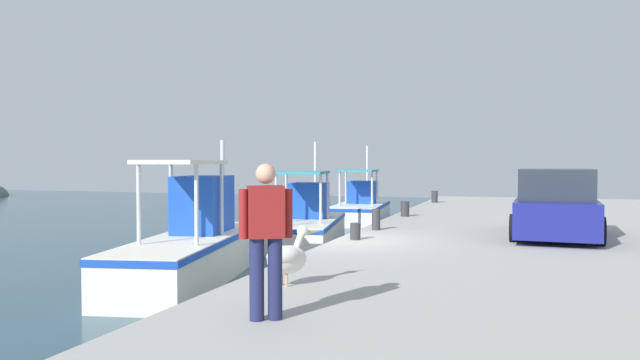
{
  "coord_description": "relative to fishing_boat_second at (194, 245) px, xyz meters",
  "views": [
    {
      "loc": [
        -12.71,
        -3.92,
        2.52
      ],
      "look_at": [
        5.2,
        2.08,
        1.96
      ],
      "focal_mm": 33.68,
      "sensor_mm": 36.0,
      "label": 1
    }
  ],
  "objects": [
    {
      "name": "fishing_boat_third",
      "position": [
        6.44,
        -0.23,
        -0.12
      ],
      "size": [
        5.81,
        2.89,
        3.22
      ],
      "color": "silver",
      "rests_on": "ground"
    },
    {
      "name": "mooring_bollard_second",
      "position": [
        3.53,
        -3.18,
        0.33
      ],
      "size": [
        0.21,
        0.21,
        0.53
      ],
      "primitive_type": "cylinder",
      "color": "#333338",
      "rests_on": "quay_pier"
    },
    {
      "name": "fishing_boat_second",
      "position": [
        0.0,
        0.0,
        0.0
      ],
      "size": [
        6.41,
        2.87,
        3.07
      ],
      "color": "silver",
      "rests_on": "ground"
    },
    {
      "name": "quay_pier",
      "position": [
        1.41,
        -7.73,
        -0.33
      ],
      "size": [
        36.0,
        10.0,
        0.8
      ],
      "primitive_type": "cube",
      "color": "#9E9E99",
      "rests_on": "ground"
    },
    {
      "name": "mooring_bollard_third",
      "position": [
        7.53,
        -3.18,
        0.31
      ],
      "size": [
        0.27,
        0.27,
        0.48
      ],
      "primitive_type": "cylinder",
      "color": "#333338",
      "rests_on": "quay_pier"
    },
    {
      "name": "mooring_bollard_nearest",
      "position": [
        1.52,
        -3.18,
        0.25
      ],
      "size": [
        0.23,
        0.23,
        0.37
      ],
      "primitive_type": "cylinder",
      "color": "#333338",
      "rests_on": "quay_pier"
    },
    {
      "name": "fisherman_standing",
      "position": [
        -5.33,
        -4.03,
        1.0
      ],
      "size": [
        0.41,
        0.52,
        1.7
      ],
      "color": "#1E234C",
      "rests_on": "quay_pier"
    },
    {
      "name": "parked_car",
      "position": [
        3.45,
        -7.42,
        0.78
      ],
      "size": [
        4.16,
        1.99,
        1.57
      ],
      "color": "black",
      "rests_on": "quay_pier"
    },
    {
      "name": "mooring_bollard_fourth",
      "position": [
        14.43,
        -3.18,
        0.31
      ],
      "size": [
        0.26,
        0.26,
        0.5
      ],
      "primitive_type": "cylinder",
      "color": "#333338",
      "rests_on": "quay_pier"
    },
    {
      "name": "pelican",
      "position": [
        -3.58,
        -3.57,
        0.46
      ],
      "size": [
        0.92,
        0.68,
        0.82
      ],
      "color": "tan",
      "rests_on": "quay_pier"
    },
    {
      "name": "fishing_boat_fourth",
      "position": [
        13.37,
        -0.2,
        -0.15
      ],
      "size": [
        5.36,
        2.42,
        3.26
      ],
      "color": "white",
      "rests_on": "ground"
    }
  ]
}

